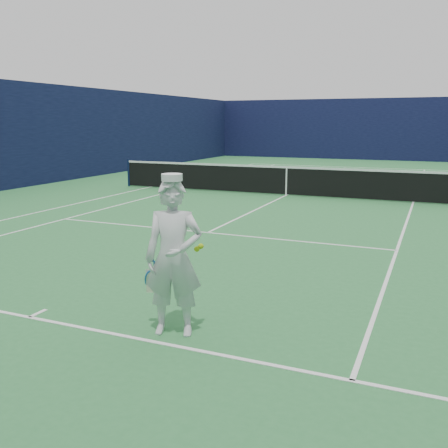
% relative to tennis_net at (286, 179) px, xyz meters
% --- Properties ---
extents(ground, '(80.00, 80.00, 0.00)m').
position_rel_tennis_net_xyz_m(ground, '(0.00, 0.00, -0.55)').
color(ground, '#2C753A').
rests_on(ground, ground).
extents(court_markings, '(11.03, 23.83, 0.01)m').
position_rel_tennis_net_xyz_m(court_markings, '(0.00, 0.00, -0.55)').
color(court_markings, white).
rests_on(court_markings, ground).
extents(windscreen_fence, '(20.12, 36.12, 4.00)m').
position_rel_tennis_net_xyz_m(windscreen_fence, '(0.00, 0.00, 1.45)').
color(windscreen_fence, '#0E1134').
rests_on(windscreen_fence, ground).
extents(tennis_net, '(12.88, 0.09, 1.07)m').
position_rel_tennis_net_xyz_m(tennis_net, '(0.00, 0.00, 0.00)').
color(tennis_net, '#141E4C').
rests_on(tennis_net, ground).
extents(tennis_player, '(0.87, 0.63, 1.92)m').
position_rel_tennis_net_xyz_m(tennis_player, '(1.97, -11.55, 0.38)').
color(tennis_player, silver).
rests_on(tennis_player, ground).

